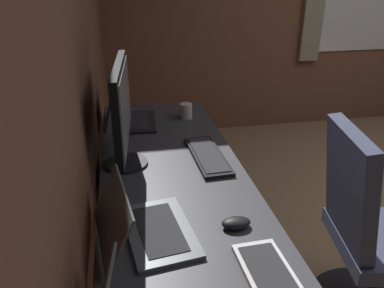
% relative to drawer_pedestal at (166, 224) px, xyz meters
% --- Properties ---
extents(wall_back, '(5.03, 0.10, 2.60)m').
position_rel_drawer_pedestal_xyz_m(wall_back, '(-0.20, 0.36, 0.95)').
color(wall_back, brown).
rests_on(wall_back, ground).
extents(desk, '(2.25, 0.64, 0.73)m').
position_rel_drawer_pedestal_xyz_m(desk, '(-0.32, -0.03, 0.32)').
color(desk, '#38383D').
rests_on(desk, ground).
extents(drawer_pedestal, '(0.40, 0.51, 0.69)m').
position_rel_drawer_pedestal_xyz_m(drawer_pedestal, '(0.00, 0.00, 0.00)').
color(drawer_pedestal, '#38383D').
rests_on(drawer_pedestal, ground).
extents(monitor_primary, '(0.58, 0.20, 0.47)m').
position_rel_drawer_pedestal_xyz_m(monitor_primary, '(-0.02, 0.17, 0.65)').
color(monitor_primary, black).
rests_on(monitor_primary, desk).
extents(laptop_leftmost, '(0.39, 0.35, 0.20)m').
position_rel_drawer_pedestal_xyz_m(laptop_leftmost, '(-0.55, 0.14, 0.43)').
color(laptop_leftmost, '#595B60').
rests_on(laptop_leftmost, desk).
extents(laptop_center, '(0.36, 0.30, 0.23)m').
position_rel_drawer_pedestal_xyz_m(laptop_center, '(0.49, 0.16, 0.44)').
color(laptop_center, black).
rests_on(laptop_center, desk).
extents(keyboard_spare, '(0.43, 0.16, 0.02)m').
position_rel_drawer_pedestal_xyz_m(keyboard_spare, '(-0.02, -0.21, 0.39)').
color(keyboard_spare, black).
rests_on(keyboard_spare, desk).
extents(mouse_main, '(0.06, 0.10, 0.03)m').
position_rel_drawer_pedestal_xyz_m(mouse_main, '(-0.56, -0.19, 0.40)').
color(mouse_main, black).
rests_on(mouse_main, desk).
extents(coffee_mug, '(0.11, 0.07, 0.09)m').
position_rel_drawer_pedestal_xyz_m(coffee_mug, '(0.52, -0.20, 0.43)').
color(coffee_mug, silver).
rests_on(coffee_mug, desk).
extents(office_chair, '(0.56, 0.59, 0.97)m').
position_rel_drawer_pedestal_xyz_m(office_chair, '(-0.44, -0.85, 0.11)').
color(office_chair, '#383D56').
rests_on(office_chair, ground).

